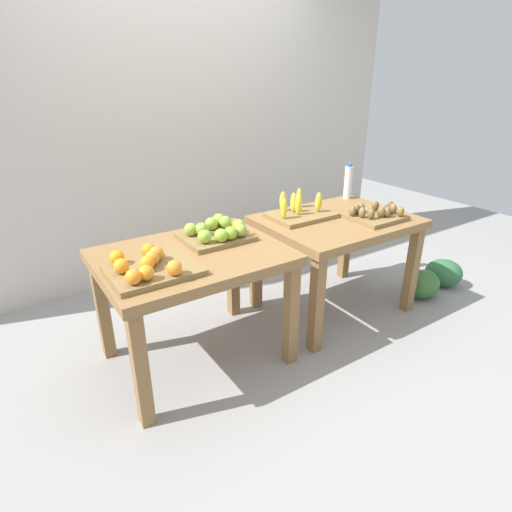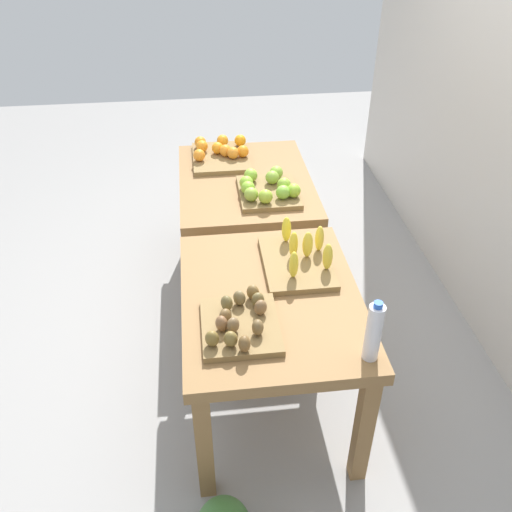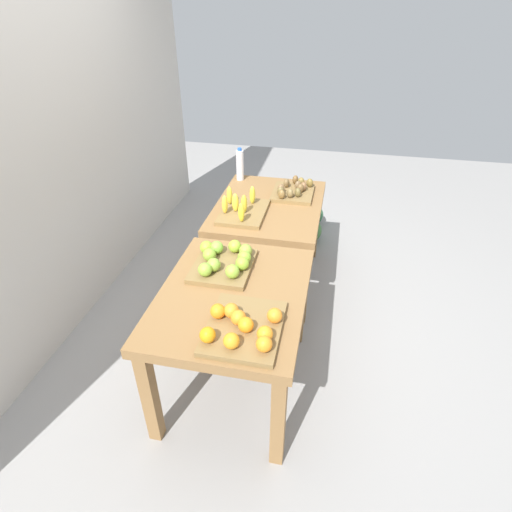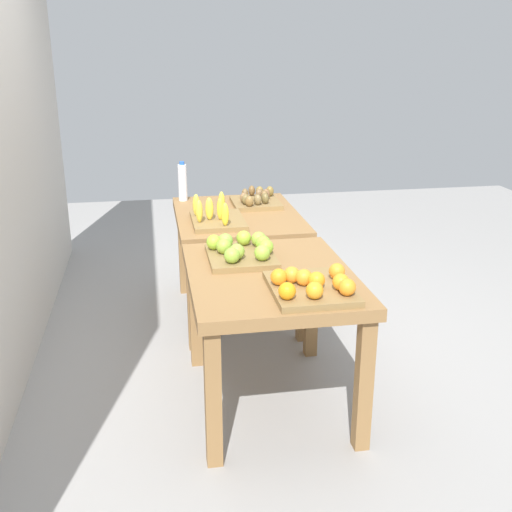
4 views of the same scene
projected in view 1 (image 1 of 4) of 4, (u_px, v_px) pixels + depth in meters
The scene contains 10 objects.
ground_plane at pixel (271, 330), 2.92m from camera, with size 8.00×8.00×0.00m, color gray.
back_wall at pixel (177, 94), 3.35m from camera, with size 4.40×0.12×3.00m, color beige.
display_table_left at pixel (193, 269), 2.39m from camera, with size 1.04×0.80×0.72m.
display_table_right at pixel (336, 232), 2.95m from camera, with size 1.04×0.80×0.72m.
orange_bin at pixel (149, 267), 2.08m from camera, with size 0.44×0.38×0.11m.
apple_bin at pixel (217, 232), 2.52m from camera, with size 0.40×0.36×0.11m.
banana_crate at pixel (299, 212), 2.91m from camera, with size 0.44×0.32×0.17m.
kiwi_bin at pixel (375, 214), 2.88m from camera, with size 0.37×0.32×0.10m.
water_bottle at pixel (348, 182), 3.32m from camera, with size 0.06×0.06×0.28m.
watermelon_pile at pixel (434, 278), 3.39m from camera, with size 0.65×0.38×0.23m.
Camera 1 is at (-1.45, -2.00, 1.65)m, focal length 29.17 mm.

